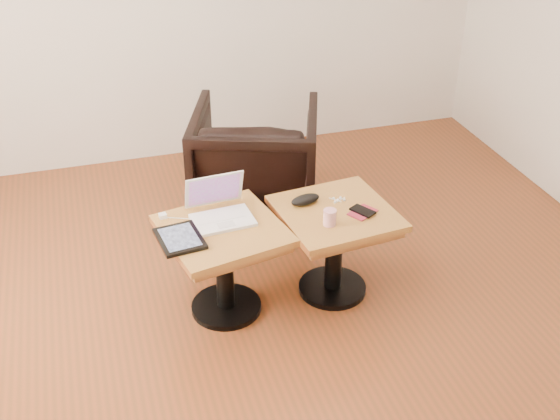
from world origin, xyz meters
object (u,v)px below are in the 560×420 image
object	(u,v)px
armchair	(256,161)
striped_cup	(330,217)
laptop	(220,210)
side_table_right	(335,231)
side_table_left	(223,249)

from	to	relation	value
armchair	striped_cup	bearing A→B (deg)	115.11
laptop	armchair	xyz separation A→B (m)	(0.42, 0.86, -0.21)
side_table_right	armchair	size ratio (longest dim) A/B	0.80
side_table_left	armchair	distance (m)	1.05
striped_cup	side_table_right	bearing A→B (deg)	56.23
laptop	armchair	bearing A→B (deg)	59.76
side_table_left	side_table_right	world-z (taller)	same
striped_cup	laptop	bearing A→B (deg)	155.97
laptop	striped_cup	bearing A→B (deg)	-28.35
side_table_right	striped_cup	size ratio (longest dim) A/B	7.45
side_table_left	striped_cup	distance (m)	0.57
laptop	striped_cup	world-z (taller)	laptop
side_table_right	laptop	xyz separation A→B (m)	(-0.60, 0.11, 0.17)
side_table_right	striped_cup	distance (m)	0.23
side_table_right	laptop	size ratio (longest dim) A/B	1.94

